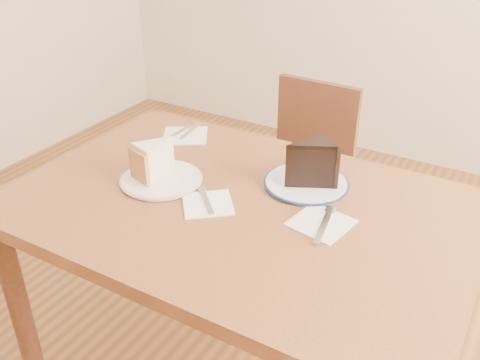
% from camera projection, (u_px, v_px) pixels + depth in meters
% --- Properties ---
extents(table, '(1.20, 0.80, 0.75)m').
position_uv_depth(table, '(239.00, 233.00, 1.45)').
color(table, '#472613').
rests_on(table, ground).
extents(chair_far, '(0.41, 0.41, 0.81)m').
position_uv_depth(chair_far, '(300.00, 177.00, 2.13)').
color(chair_far, black).
rests_on(chair_far, ground).
extents(plate_cream, '(0.22, 0.22, 0.01)m').
position_uv_depth(plate_cream, '(161.00, 179.00, 1.49)').
color(plate_cream, white).
rests_on(plate_cream, table).
extents(plate_navy, '(0.22, 0.22, 0.01)m').
position_uv_depth(plate_navy, '(306.00, 183.00, 1.47)').
color(plate_navy, white).
rests_on(plate_navy, table).
extents(carrot_cake, '(0.11, 0.13, 0.09)m').
position_uv_depth(carrot_cake, '(158.00, 160.00, 1.48)').
color(carrot_cake, '#FBEACF').
rests_on(carrot_cake, plate_cream).
extents(chocolate_cake, '(0.15, 0.15, 0.11)m').
position_uv_depth(chocolate_cake, '(307.00, 166.00, 1.43)').
color(chocolate_cake, black).
rests_on(chocolate_cake, plate_navy).
extents(napkin_cream, '(0.18, 0.18, 0.00)m').
position_uv_depth(napkin_cream, '(208.00, 204.00, 1.39)').
color(napkin_cream, white).
rests_on(napkin_cream, table).
extents(napkin_navy, '(0.15, 0.15, 0.00)m').
position_uv_depth(napkin_navy, '(321.00, 223.00, 1.31)').
color(napkin_navy, white).
rests_on(napkin_navy, table).
extents(napkin_spare, '(0.19, 0.19, 0.00)m').
position_uv_depth(napkin_spare, '(185.00, 136.00, 1.75)').
color(napkin_spare, white).
rests_on(napkin_spare, table).
extents(fork_cream, '(0.11, 0.11, 0.00)m').
position_uv_depth(fork_cream, '(206.00, 200.00, 1.39)').
color(fork_cream, white).
rests_on(fork_cream, napkin_cream).
extents(knife_navy, '(0.04, 0.17, 0.00)m').
position_uv_depth(knife_navy, '(324.00, 225.00, 1.29)').
color(knife_navy, silver).
rests_on(knife_navy, napkin_navy).
extents(fork_spare, '(0.03, 0.14, 0.00)m').
position_uv_depth(fork_spare, '(190.00, 131.00, 1.78)').
color(fork_spare, silver).
rests_on(fork_spare, napkin_spare).
extents(knife_spare, '(0.02, 0.16, 0.00)m').
position_uv_depth(knife_spare, '(177.00, 134.00, 1.76)').
color(knife_spare, silver).
rests_on(knife_spare, napkin_spare).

